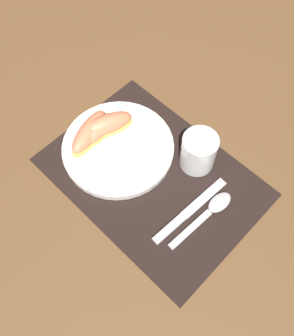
{
  "coord_description": "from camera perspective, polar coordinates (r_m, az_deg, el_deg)",
  "views": [
    {
      "loc": [
        0.27,
        -0.29,
        0.76
      ],
      "look_at": [
        -0.01,
        -0.0,
        0.02
      ],
      "focal_mm": 42.0,
      "sensor_mm": 36.0,
      "label": 1
    }
  ],
  "objects": [
    {
      "name": "plate",
      "position": [
        0.88,
        -4.21,
        2.92
      ],
      "size": [
        0.25,
        0.25,
        0.02
      ],
      "color": "white",
      "rests_on": "placemat"
    },
    {
      "name": "fork",
      "position": [
        0.87,
        -3.8,
        3.2
      ],
      "size": [
        0.18,
        0.07,
        0.0
      ],
      "color": "#BCBCC1",
      "rests_on": "plate"
    },
    {
      "name": "juice_glass",
      "position": [
        0.84,
        7.45,
        2.19
      ],
      "size": [
        0.08,
        0.08,
        0.09
      ],
      "color": "silver",
      "rests_on": "placemat"
    },
    {
      "name": "spoon",
      "position": [
        0.83,
        9.4,
        -5.95
      ],
      "size": [
        0.04,
        0.17,
        0.01
      ],
      "color": "#BCBCC1",
      "rests_on": "placemat"
    },
    {
      "name": "ground_plane",
      "position": [
        0.86,
        0.8,
        -1.31
      ],
      "size": [
        3.0,
        3.0,
        0.0
      ],
      "primitive_type": "plane",
      "color": "brown"
    },
    {
      "name": "placemat",
      "position": [
        0.86,
        0.8,
        -1.24
      ],
      "size": [
        0.45,
        0.32,
        0.0
      ],
      "color": "black",
      "rests_on": "ground_plane"
    },
    {
      "name": "citrus_wedge_0",
      "position": [
        0.89,
        -5.86,
        6.25
      ],
      "size": [
        0.09,
        0.13,
        0.04
      ],
      "color": "#F7C656",
      "rests_on": "plate"
    },
    {
      "name": "citrus_wedge_2",
      "position": [
        0.88,
        -8.41,
        5.16
      ],
      "size": [
        0.08,
        0.14,
        0.04
      ],
      "color": "#F7C656",
      "rests_on": "plate"
    },
    {
      "name": "citrus_wedge_1",
      "position": [
        0.89,
        -6.98,
        5.64
      ],
      "size": [
        0.06,
        0.11,
        0.03
      ],
      "color": "#F7C656",
      "rests_on": "plate"
    },
    {
      "name": "knife",
      "position": [
        0.82,
        6.04,
        -6.35
      ],
      "size": [
        0.03,
        0.2,
        0.01
      ],
      "color": "#BCBCC1",
      "rests_on": "placemat"
    }
  ]
}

